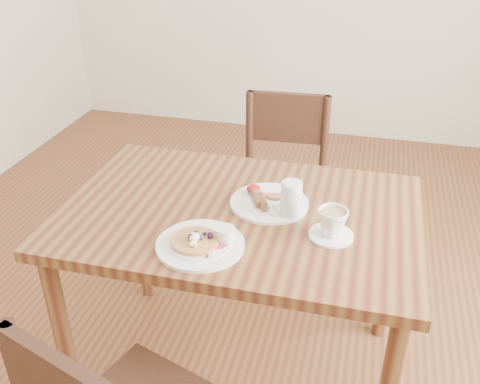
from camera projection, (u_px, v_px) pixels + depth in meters
The scene contains 7 objects.
ground at pixel (240, 367), 2.18m from camera, with size 5.00×5.00×0.00m, color #583419.
dining_table at pixel (240, 234), 1.86m from camera, with size 1.20×0.80×0.75m.
chair_far at pixel (282, 181), 2.52m from camera, with size 0.44×0.44×0.88m.
pancake_plate at pixel (202, 242), 1.62m from camera, with size 0.27×0.27×0.06m.
breakfast_plate at pixel (268, 202), 1.83m from camera, with size 0.27×0.27×0.04m.
teacup_saucer at pixel (332, 224), 1.65m from camera, with size 0.14×0.14×0.10m.
water_glass at pixel (291, 200), 1.74m from camera, with size 0.07×0.07×0.13m, color silver.
Camera 1 is at (0.38, -1.49, 1.70)m, focal length 40.00 mm.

